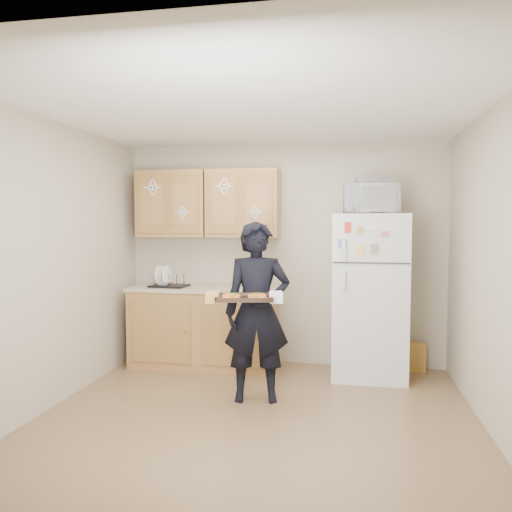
% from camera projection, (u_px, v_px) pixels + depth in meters
% --- Properties ---
extents(floor, '(3.60, 3.60, 0.00)m').
position_uv_depth(floor, '(255.00, 422.00, 4.02)').
color(floor, brown).
rests_on(floor, ground).
extents(ceiling, '(3.60, 3.60, 0.00)m').
position_uv_depth(ceiling, '(255.00, 107.00, 3.86)').
color(ceiling, white).
rests_on(ceiling, wall_back).
extents(wall_back, '(3.60, 0.04, 2.50)m').
position_uv_depth(wall_back, '(283.00, 254.00, 5.71)').
color(wall_back, '#AEA38D').
rests_on(wall_back, floor).
extents(wall_front, '(3.60, 0.04, 2.50)m').
position_uv_depth(wall_front, '(179.00, 303.00, 2.17)').
color(wall_front, '#AEA38D').
rests_on(wall_front, floor).
extents(wall_left, '(0.04, 3.60, 2.50)m').
position_uv_depth(wall_left, '(48.00, 264.00, 4.27)').
color(wall_left, '#AEA38D').
rests_on(wall_left, floor).
extents(wall_right, '(0.04, 3.60, 2.50)m').
position_uv_depth(wall_right, '(498.00, 272.00, 3.62)').
color(wall_right, '#AEA38D').
rests_on(wall_right, floor).
extents(refrigerator, '(0.75, 0.70, 1.70)m').
position_uv_depth(refrigerator, '(369.00, 296.00, 5.20)').
color(refrigerator, silver).
rests_on(refrigerator, floor).
extents(base_cabinet, '(1.60, 0.60, 0.86)m').
position_uv_depth(base_cabinet, '(204.00, 328.00, 5.60)').
color(base_cabinet, olive).
rests_on(base_cabinet, floor).
extents(countertop, '(1.64, 0.64, 0.04)m').
position_uv_depth(countertop, '(204.00, 288.00, 5.57)').
color(countertop, tan).
rests_on(countertop, base_cabinet).
extents(upper_cab_left, '(0.80, 0.33, 0.75)m').
position_uv_depth(upper_cab_left, '(173.00, 204.00, 5.72)').
color(upper_cab_left, olive).
rests_on(upper_cab_left, wall_back).
extents(upper_cab_right, '(0.80, 0.33, 0.75)m').
position_uv_depth(upper_cab_right, '(243.00, 204.00, 5.57)').
color(upper_cab_right, olive).
rests_on(upper_cab_right, wall_back).
extents(cereal_box, '(0.20, 0.07, 0.32)m').
position_uv_depth(cereal_box, '(416.00, 357.00, 5.39)').
color(cereal_box, gold).
rests_on(cereal_box, floor).
extents(person, '(0.65, 0.49, 1.62)m').
position_uv_depth(person, '(257.00, 312.00, 4.48)').
color(person, black).
rests_on(person, floor).
extents(baking_tray, '(0.53, 0.43, 0.04)m').
position_uv_depth(baking_tray, '(244.00, 298.00, 4.20)').
color(baking_tray, black).
rests_on(baking_tray, person).
extents(pizza_front_left, '(0.16, 0.16, 0.02)m').
position_uv_depth(pizza_front_left, '(231.00, 298.00, 4.11)').
color(pizza_front_left, orange).
rests_on(pizza_front_left, baking_tray).
extents(pizza_front_right, '(0.16, 0.16, 0.02)m').
position_uv_depth(pizza_front_right, '(258.00, 298.00, 4.12)').
color(pizza_front_right, orange).
rests_on(pizza_front_right, baking_tray).
extents(pizza_back_left, '(0.16, 0.16, 0.02)m').
position_uv_depth(pizza_back_left, '(231.00, 295.00, 4.27)').
color(pizza_back_left, orange).
rests_on(pizza_back_left, baking_tray).
extents(pizza_back_right, '(0.16, 0.16, 0.02)m').
position_uv_depth(pizza_back_right, '(257.00, 295.00, 4.28)').
color(pizza_back_right, orange).
rests_on(pizza_back_right, baking_tray).
extents(microwave, '(0.57, 0.41, 0.30)m').
position_uv_depth(microwave, '(371.00, 199.00, 5.09)').
color(microwave, silver).
rests_on(microwave, refrigerator).
extents(foil_pan, '(0.39, 0.29, 0.08)m').
position_uv_depth(foil_pan, '(374.00, 181.00, 5.10)').
color(foil_pan, '#ABABB1').
rests_on(foil_pan, microwave).
extents(dish_rack, '(0.42, 0.33, 0.16)m').
position_uv_depth(dish_rack, '(169.00, 280.00, 5.55)').
color(dish_rack, black).
rests_on(dish_rack, countertop).
extents(bowl, '(0.25, 0.25, 0.05)m').
position_uv_depth(bowl, '(163.00, 283.00, 5.56)').
color(bowl, white).
rests_on(bowl, dish_rack).
extents(soap_bottle, '(0.11, 0.11, 0.19)m').
position_uv_depth(soap_bottle, '(262.00, 281.00, 5.33)').
color(soap_bottle, silver).
rests_on(soap_bottle, countertop).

